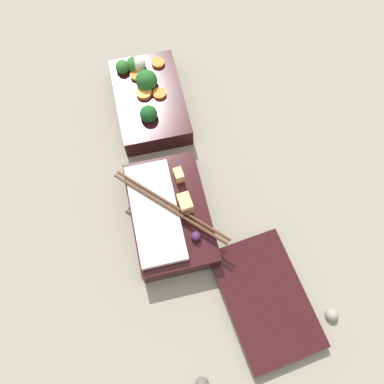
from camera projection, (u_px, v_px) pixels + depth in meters
The scene contains 5 objects.
ground_plane at pixel (159, 163), 0.70m from camera, with size 3.00×3.00×0.00m, color gray.
bento_tray_vegetable at pixel (149, 98), 0.73m from camera, with size 0.20×0.13×0.07m.
bento_tray_rice at pixel (170, 214), 0.63m from camera, with size 0.20×0.16×0.07m.
bento_lid at pixel (265, 298), 0.59m from camera, with size 0.20×0.12×0.02m, color black.
pebble_0 at pixel (332, 315), 0.59m from camera, with size 0.02×0.02×0.02m, color gray.
Camera 1 is at (0.33, -0.01, 0.62)m, focal length 35.00 mm.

